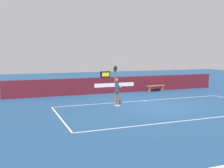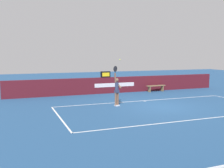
% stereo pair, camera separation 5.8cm
% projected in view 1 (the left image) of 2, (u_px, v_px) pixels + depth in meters
% --- Properties ---
extents(ground_plane, '(60.00, 60.00, 0.00)m').
position_uv_depth(ground_plane, '(160.00, 106.00, 15.62)').
color(ground_plane, navy).
extents(court_lines, '(12.10, 5.49, 0.00)m').
position_uv_depth(court_lines, '(165.00, 108.00, 15.06)').
color(court_lines, white).
rests_on(court_lines, ground).
extents(back_wall, '(17.76, 0.24, 1.26)m').
position_uv_depth(back_wall, '(120.00, 85.00, 21.20)').
color(back_wall, '#51141E').
rests_on(back_wall, ground).
extents(speed_display, '(0.76, 0.20, 0.47)m').
position_uv_depth(speed_display, '(105.00, 74.00, 20.66)').
color(speed_display, black).
rests_on(speed_display, back_wall).
extents(tennis_player, '(0.49, 0.49, 2.41)m').
position_uv_depth(tennis_player, '(117.00, 89.00, 15.69)').
color(tennis_player, brown).
rests_on(tennis_player, ground).
extents(tennis_ball, '(0.07, 0.07, 0.07)m').
position_uv_depth(tennis_ball, '(120.00, 60.00, 15.48)').
color(tennis_ball, '#D2E637').
extents(courtside_bench_near, '(1.70, 0.49, 0.52)m').
position_uv_depth(courtside_bench_near, '(156.00, 87.00, 21.72)').
color(courtside_bench_near, olive).
rests_on(courtside_bench_near, ground).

